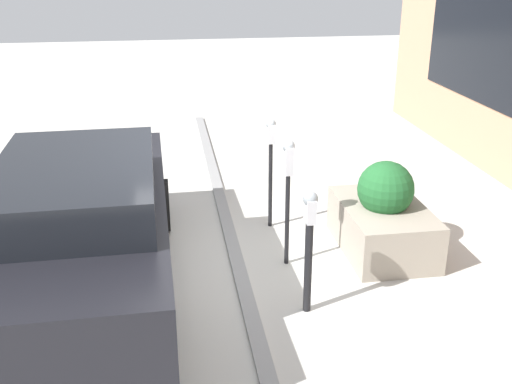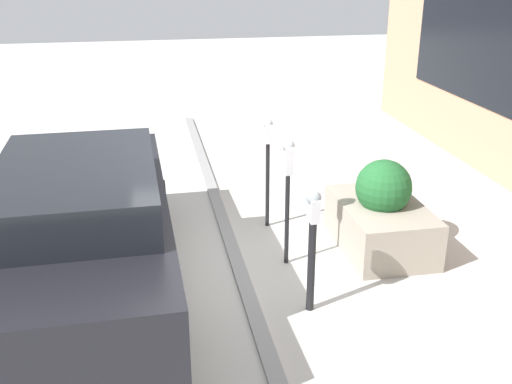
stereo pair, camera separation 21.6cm
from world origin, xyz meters
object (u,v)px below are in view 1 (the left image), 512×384
at_px(parking_meter_second, 288,174).
at_px(planter_box, 383,218).
at_px(parked_car_front, 83,222).
at_px(parking_meter_middle, 271,151).
at_px(parking_meter_nearest, 309,235).

relative_size(parking_meter_second, planter_box, 1.00).
distance_m(parking_meter_second, parked_car_front, 2.26).
bearing_deg(parking_meter_middle, parked_car_front, 121.19).
bearing_deg(planter_box, parking_meter_second, 97.67).
height_order(parking_meter_second, parked_car_front, parked_car_front).
xyz_separation_m(parking_meter_nearest, planter_box, (1.18, -1.22, -0.42)).
bearing_deg(planter_box, parked_car_front, 97.44).
bearing_deg(planter_box, parking_meter_middle, 54.02).
relative_size(parking_meter_middle, planter_box, 0.98).
bearing_deg(parking_meter_middle, parking_meter_nearest, -179.69).
distance_m(parking_meter_nearest, parking_meter_middle, 2.08).
bearing_deg(parking_meter_nearest, parked_car_front, 71.81).
relative_size(parking_meter_middle, parked_car_front, 0.32).
bearing_deg(parking_meter_middle, parking_meter_second, -179.62).
distance_m(parking_meter_nearest, parked_car_front, 2.34).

